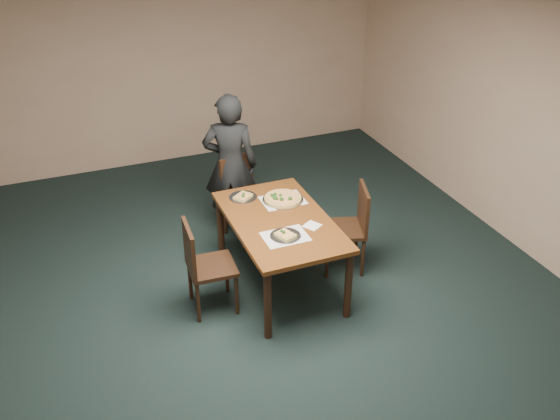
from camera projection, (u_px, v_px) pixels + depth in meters
name	position (u px, v px, depth m)	size (l,w,h in m)	color
ground	(274.00, 335.00, 5.57)	(8.00, 8.00, 0.00)	black
room_shell	(273.00, 158.00, 4.70)	(8.00, 8.00, 8.00)	tan
dining_table	(280.00, 228.00, 5.90)	(0.90, 1.50, 0.75)	#4F280F
chair_far	(243.00, 192.00, 6.83)	(0.52, 0.52, 0.91)	black
chair_left	(203.00, 263.00, 5.65)	(0.44, 0.44, 0.91)	black
chair_right	(351.00, 223.00, 6.24)	(0.53, 0.53, 0.91)	black
diner	(230.00, 165.00, 6.74)	(0.59, 0.39, 1.62)	black
placemat_main	(283.00, 200.00, 6.18)	(0.42, 0.32, 0.00)	white
placemat_near	(285.00, 236.00, 5.59)	(0.40, 0.30, 0.00)	white
pizza_pan	(283.00, 198.00, 6.16)	(0.41, 0.41, 0.07)	silver
slice_plate_near	(285.00, 235.00, 5.58)	(0.28, 0.28, 0.06)	silver
slice_plate_far	(243.00, 197.00, 6.22)	(0.28, 0.28, 0.06)	silver
napkin	(312.00, 226.00, 5.75)	(0.14, 0.14, 0.01)	white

